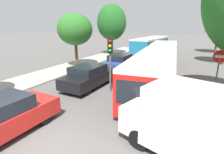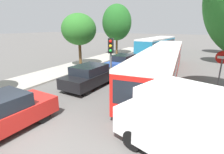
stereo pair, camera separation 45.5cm
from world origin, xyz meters
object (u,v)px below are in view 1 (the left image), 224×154
at_px(queued_car_blue, 120,62).
at_px(no_entry_sign, 218,67).
at_px(articulated_bus, 159,61).
at_px(tree_right_far, 220,25).
at_px(traffic_light, 110,53).
at_px(white_van, 209,127).
at_px(tree_left_far, 112,23).
at_px(queued_car_black, 89,76).
at_px(tree_left_mid, 74,30).
at_px(city_bus_rear, 151,44).

bearing_deg(queued_car_blue, no_entry_sign, -115.19).
distance_m(articulated_bus, tree_right_far, 19.02).
height_order(articulated_bus, no_entry_sign, no_entry_sign).
bearing_deg(no_entry_sign, articulated_bus, -128.89).
relative_size(traffic_light, no_entry_sign, 1.21).
height_order(white_van, tree_right_far, tree_right_far).
xyz_separation_m(white_van, tree_left_far, (-11.71, 18.07, 3.25)).
relative_size(queued_car_black, tree_left_mid, 0.85).
relative_size(tree_left_far, tree_right_far, 1.08).
relative_size(queued_car_black, tree_left_far, 0.64).
relative_size(queued_car_black, no_entry_sign, 1.60).
relative_size(articulated_bus, queued_car_black, 3.62).
xyz_separation_m(white_van, traffic_light, (-5.31, 4.29, 1.26)).
bearing_deg(city_bus_rear, tree_right_far, -58.19).
height_order(queued_car_blue, tree_left_far, tree_left_far).
distance_m(city_bus_rear, tree_left_mid, 14.24).
bearing_deg(queued_car_blue, city_bus_rear, 2.06).
height_order(tree_left_far, tree_right_far, tree_left_far).
distance_m(traffic_light, tree_left_far, 15.33).
relative_size(city_bus_rear, tree_left_mid, 2.15).
relative_size(articulated_bus, tree_left_far, 2.30).
height_order(no_entry_sign, tree_left_far, tree_left_far).
xyz_separation_m(tree_left_mid, tree_left_far, (-0.33, 9.14, 0.77)).
height_order(queued_car_blue, tree_left_mid, tree_left_mid).
height_order(queued_car_blue, white_van, white_van).
distance_m(city_bus_rear, white_van, 23.24).
bearing_deg(city_bus_rear, tree_left_mid, 165.74).
bearing_deg(queued_car_black, tree_left_far, 21.97).
relative_size(tree_left_mid, tree_right_far, 0.81).
relative_size(city_bus_rear, queued_car_blue, 2.62).
bearing_deg(tree_left_mid, queued_car_black, -45.53).
distance_m(tree_left_mid, tree_right_far, 22.74).
relative_size(queued_car_blue, white_van, 0.82).
bearing_deg(tree_right_far, traffic_light, -108.91).
bearing_deg(white_van, tree_right_far, -78.11).
height_order(city_bus_rear, tree_right_far, tree_right_far).
xyz_separation_m(articulated_bus, tree_left_mid, (-8.25, -0.09, 2.33)).
xyz_separation_m(tree_left_far, tree_right_far, (14.17, 8.89, -0.17)).
bearing_deg(queued_car_blue, queued_car_black, -177.34).
xyz_separation_m(traffic_light, tree_right_far, (7.77, 22.67, 1.82)).
height_order(city_bus_rear, tree_left_mid, tree_left_mid).
xyz_separation_m(city_bus_rear, tree_left_mid, (-4.57, -13.29, 2.31)).
bearing_deg(queued_car_black, traffic_light, -94.05).
height_order(queued_car_black, white_van, white_van).
xyz_separation_m(articulated_bus, white_van, (3.13, -9.02, -0.15)).
relative_size(queued_car_black, tree_right_far, 0.69).
xyz_separation_m(queued_car_blue, tree_left_mid, (-4.37, -1.14, 2.96)).
bearing_deg(tree_right_far, tree_left_mid, -127.52).
bearing_deg(no_entry_sign, traffic_light, -74.44).
bearing_deg(traffic_light, tree_left_far, -173.93).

